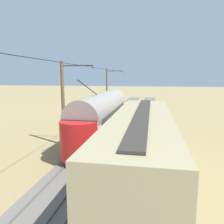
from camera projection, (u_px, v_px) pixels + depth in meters
name	position (u px, v px, depth m)	size (l,w,h in m)	color
ground_plane	(125.00, 136.00, 21.75)	(220.00, 220.00, 0.00)	#937F51
track_streetcar_siding	(146.00, 135.00, 21.67)	(2.80, 80.00, 0.18)	#666059
track_adjacent_siding	(105.00, 133.00, 22.42)	(2.80, 80.00, 0.18)	#666059
vintage_streetcar	(102.00, 114.00, 21.03)	(2.65, 16.35, 5.48)	red
coach_adjacent	(142.00, 147.00, 11.41)	(2.96, 13.23, 3.85)	tan
catenary_pole_foreground	(107.00, 90.00, 35.57)	(2.86, 0.28, 7.11)	brown
catenary_pole_mid_near	(64.00, 102.00, 18.15)	(2.86, 0.28, 7.11)	brown
overhead_wire_run	(95.00, 68.00, 17.95)	(2.65, 39.90, 0.18)	black
switch_stand	(160.00, 112.00, 32.08)	(0.50, 0.30, 1.24)	black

